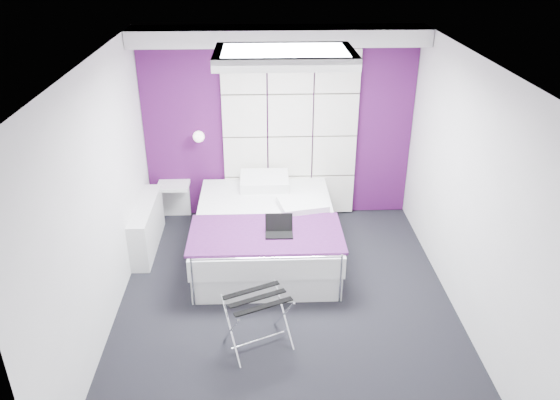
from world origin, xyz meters
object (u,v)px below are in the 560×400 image
(laptop, at_px, (279,229))
(radiator, at_px, (147,226))
(luggage_rack, at_px, (258,322))
(wall_lamp, at_px, (199,136))
(bed, at_px, (266,231))
(nightstand, at_px, (173,186))

(laptop, bearing_deg, radiator, 156.47)
(luggage_rack, bearing_deg, wall_lamp, 81.82)
(laptop, bearing_deg, bed, 106.00)
(nightstand, bearing_deg, wall_lamp, 5.85)
(luggage_rack, xyz_separation_m, laptop, (0.24, 1.16, 0.36))
(radiator, distance_m, bed, 1.50)
(radiator, relative_size, bed, 0.58)
(bed, bearing_deg, luggage_rack, -93.31)
(luggage_rack, bearing_deg, radiator, 102.32)
(luggage_rack, bearing_deg, laptop, 54.15)
(radiator, height_order, laptop, laptop)
(wall_lamp, relative_size, luggage_rack, 0.26)
(nightstand, bearing_deg, luggage_rack, -66.44)
(wall_lamp, height_order, laptop, wall_lamp)
(nightstand, bearing_deg, laptop, -46.44)
(bed, bearing_deg, nightstand, 143.37)
(nightstand, xyz_separation_m, laptop, (1.38, -1.45, 0.12))
(wall_lamp, distance_m, luggage_rack, 2.91)
(wall_lamp, relative_size, nightstand, 0.35)
(wall_lamp, xyz_separation_m, luggage_rack, (0.75, -2.65, -0.94))
(nightstand, bearing_deg, radiator, -109.11)
(radiator, xyz_separation_m, nightstand, (0.25, 0.72, 0.22))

